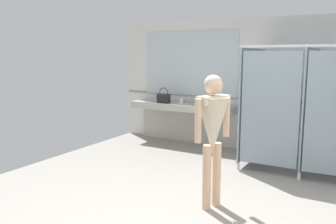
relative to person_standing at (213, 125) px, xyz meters
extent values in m
cube|color=gray|center=(0.19, 0.01, -1.13)|extent=(7.33, 6.50, 0.10)
cube|color=silver|center=(0.19, 3.02, 0.24)|extent=(7.33, 0.12, 2.65)
cube|color=#9E937F|center=(0.19, 2.96, -0.03)|extent=(7.33, 0.01, 0.06)
cube|color=#B2ADA3|center=(-1.82, 2.65, -0.25)|extent=(2.32, 0.58, 0.14)
cube|color=#B2ADA3|center=(-1.82, 2.90, -0.70)|extent=(2.32, 0.08, 0.76)
cube|color=beige|center=(-2.59, 2.62, -0.23)|extent=(0.42, 0.32, 0.11)
cylinder|color=silver|center=(-2.59, 2.85, -0.13)|extent=(0.04, 0.04, 0.11)
cylinder|color=silver|center=(-2.59, 2.79, -0.08)|extent=(0.03, 0.11, 0.03)
sphere|color=silver|center=(-2.52, 2.86, -0.15)|extent=(0.04, 0.04, 0.04)
cube|color=beige|center=(-1.82, 2.62, -0.23)|extent=(0.42, 0.32, 0.11)
cylinder|color=silver|center=(-1.82, 2.85, -0.13)|extent=(0.04, 0.04, 0.11)
cylinder|color=silver|center=(-1.82, 2.79, -0.08)|extent=(0.03, 0.11, 0.03)
sphere|color=silver|center=(-1.75, 2.86, -0.15)|extent=(0.04, 0.04, 0.04)
cube|color=beige|center=(-1.04, 2.62, -0.23)|extent=(0.42, 0.32, 0.11)
cylinder|color=silver|center=(-1.04, 2.85, -0.13)|extent=(0.04, 0.04, 0.11)
cylinder|color=silver|center=(-1.04, 2.79, -0.08)|extent=(0.03, 0.11, 0.03)
sphere|color=silver|center=(-0.97, 2.86, -0.15)|extent=(0.04, 0.04, 0.04)
cube|color=silver|center=(-1.82, 2.95, 0.66)|extent=(2.22, 0.02, 1.38)
cube|color=gray|center=(-0.19, 2.24, 0.00)|extent=(0.03, 1.40, 1.92)
cylinder|color=silver|center=(-0.19, 1.60, -1.02)|extent=(0.05, 0.05, 0.12)
cube|color=gray|center=(0.80, 2.24, 0.00)|extent=(0.03, 1.40, 1.92)
cylinder|color=silver|center=(0.80, 1.60, -1.02)|extent=(0.05, 0.05, 0.12)
cube|color=gray|center=(0.30, 1.57, 0.00)|extent=(0.91, 0.03, 1.82)
cube|color=#B7BABF|center=(0.80, 1.57, 0.99)|extent=(2.04, 0.04, 0.04)
cylinder|color=#DBAD89|center=(0.03, 0.08, -0.66)|extent=(0.11, 0.11, 0.83)
cylinder|color=#DBAD89|center=(-0.03, -0.08, -0.66)|extent=(0.11, 0.11, 0.83)
cone|color=beige|center=(0.00, 0.00, -0.01)|extent=(0.51, 0.51, 0.71)
cube|color=beige|center=(0.00, 0.00, 0.31)|extent=(0.31, 0.48, 0.10)
cylinder|color=#DBAD89|center=(0.09, 0.24, 0.08)|extent=(0.08, 0.08, 0.53)
cylinder|color=#DBAD89|center=(-0.09, -0.24, 0.08)|extent=(0.08, 0.08, 0.53)
sphere|color=#DBAD89|center=(0.00, 0.00, 0.49)|extent=(0.23, 0.23, 0.23)
sphere|color=#A59E93|center=(-0.01, 0.00, 0.50)|extent=(0.23, 0.23, 0.23)
cube|color=black|center=(-2.21, 2.51, -0.09)|extent=(0.28, 0.13, 0.19)
torus|color=black|center=(-2.21, 2.51, 0.05)|extent=(0.21, 0.02, 0.21)
cylinder|color=teal|center=(-1.11, 2.82, -0.10)|extent=(0.07, 0.07, 0.17)
cylinder|color=black|center=(-1.11, 2.82, 0.00)|extent=(0.03, 0.03, 0.04)
cylinder|color=white|center=(-1.83, 2.61, -0.13)|extent=(0.07, 0.07, 0.11)
camera|label=1|loc=(1.65, -3.95, 0.86)|focal=37.42mm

